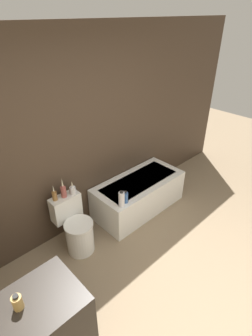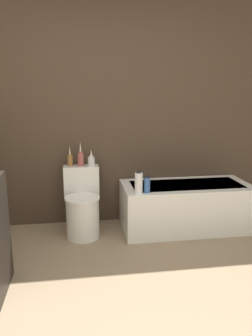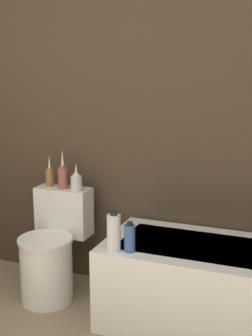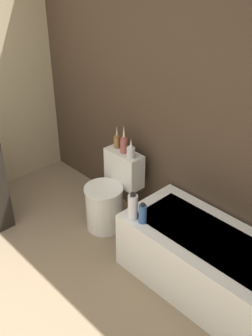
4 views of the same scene
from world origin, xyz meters
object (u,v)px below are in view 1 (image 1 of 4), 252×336
object	(u,v)px
soap_bottle_glass	(17,302)
shampoo_bottle_tall	(122,199)
toilet	(76,228)
vase_gold	(54,195)
shampoo_bottle_short	(126,197)
vase_bronze	(73,189)
vase_silver	(63,191)
bathtub	(139,194)

from	to	relation	value
soap_bottle_glass	shampoo_bottle_tall	world-z (taller)	soap_bottle_glass
toilet	shampoo_bottle_tall	bearing A→B (deg)	-23.99
vase_gold	shampoo_bottle_tall	distance (m)	0.83
shampoo_bottle_tall	shampoo_bottle_short	distance (m)	0.10
vase_gold	vase_bronze	world-z (taller)	vase_gold
vase_silver	vase_bronze	bearing A→B (deg)	-11.34
toilet	shampoo_bottle_tall	world-z (taller)	shampoo_bottle_tall
vase_gold	shampoo_bottle_short	size ratio (longest dim) A/B	1.24
toilet	vase_gold	world-z (taller)	vase_gold
toilet	soap_bottle_glass	bearing A→B (deg)	-138.18
toilet	vase_gold	distance (m)	0.52
vase_gold	vase_bronze	distance (m)	0.23
vase_gold	shampoo_bottle_short	bearing A→B (deg)	-29.39
vase_gold	vase_bronze	xyz separation A→B (m)	(0.23, -0.04, -0.01)
vase_gold	vase_silver	xyz separation A→B (m)	(0.11, -0.02, 0.02)
vase_gold	vase_silver	world-z (taller)	vase_silver
toilet	soap_bottle_glass	size ratio (longest dim) A/B	5.30
vase_gold	bathtub	bearing A→B (deg)	-8.80
soap_bottle_glass	shampoo_bottle_short	size ratio (longest dim) A/B	0.77
vase_bronze	toilet	bearing A→B (deg)	-125.67
vase_bronze	shampoo_bottle_short	distance (m)	0.69
soap_bottle_glass	vase_gold	size ratio (longest dim) A/B	0.62
vase_silver	shampoo_bottle_tall	distance (m)	0.73
shampoo_bottle_short	toilet	bearing A→B (deg)	160.49
bathtub	shampoo_bottle_short	world-z (taller)	shampoo_bottle_short
vase_gold	toilet	bearing A→B (deg)	-60.25
bathtub	shampoo_bottle_short	bearing A→B (deg)	-154.58
shampoo_bottle_tall	toilet	bearing A→B (deg)	156.01
vase_bronze	shampoo_bottle_tall	distance (m)	0.62
shampoo_bottle_short	vase_silver	bearing A→B (deg)	147.59
vase_gold	shampoo_bottle_short	distance (m)	0.90
bathtub	vase_gold	distance (m)	1.38
shampoo_bottle_tall	bathtub	bearing A→B (deg)	23.54
toilet	vase_bronze	xyz separation A→B (m)	(0.11, 0.16, 0.46)
soap_bottle_glass	vase_gold	distance (m)	1.45
toilet	soap_bottle_glass	distance (m)	1.52
toilet	vase_silver	size ratio (longest dim) A/B	2.67
vase_silver	shampoo_bottle_short	distance (m)	0.80
bathtub	toilet	bearing A→B (deg)	-179.74
bathtub	soap_bottle_glass	bearing A→B (deg)	-156.94
bathtub	shampoo_bottle_short	xyz separation A→B (m)	(-0.49, -0.23, 0.33)
shampoo_bottle_short	vase_bronze	bearing A→B (deg)	143.96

